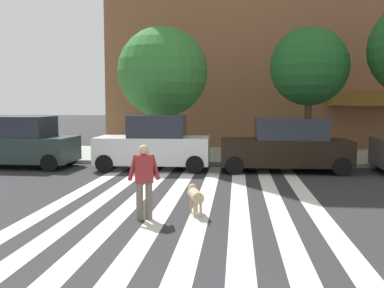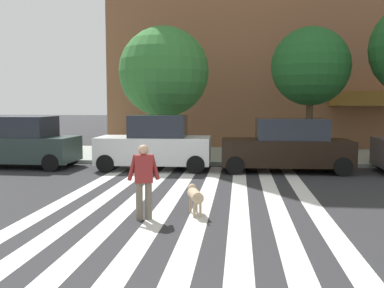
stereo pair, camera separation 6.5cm
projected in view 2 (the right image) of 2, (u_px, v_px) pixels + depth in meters
The scene contains 10 objects.
ground_plane at pixel (206, 209), 10.39m from camera, with size 160.00×160.00×0.00m, color #2B2B2D.
sidewalk_far at pixel (223, 155), 20.50m from camera, with size 80.00×6.00×0.15m, color #97A096.
crosswalk_stripes at pixel (183, 208), 10.45m from camera, with size 6.75×13.85×0.01m.
parked_car_near_curb at pixel (21, 143), 17.09m from camera, with size 4.44×2.12×2.02m.
parked_car_behind_first at pixel (155, 144), 16.51m from camera, with size 4.32×2.04×2.07m.
parked_car_third_in_line at pixel (287, 146), 15.98m from camera, with size 4.73×2.04×1.97m.
street_tree_nearest at pixel (164, 72), 19.22m from camera, with size 3.99×3.99×5.76m.
street_tree_middle at pixel (311, 67), 18.18m from camera, with size 3.29×3.29×5.56m.
pedestrian_dog_walker at pixel (144, 178), 9.35m from camera, with size 0.70×0.34×1.64m.
dog_on_leash at pixel (195, 195), 9.83m from camera, with size 0.46×1.02×0.65m.
Camera 2 is at (0.78, -2.95, 2.52)m, focal length 40.61 mm.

